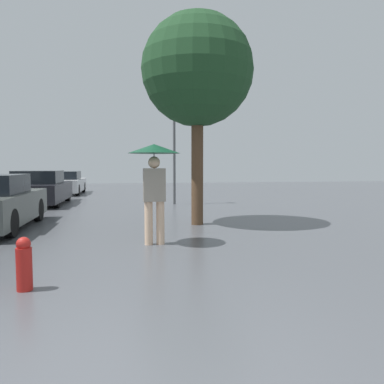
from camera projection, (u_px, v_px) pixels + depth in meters
name	position (u px, v px, depth m)	size (l,w,h in m)	color
pedestrian	(154.00, 168.00, 7.16)	(1.00, 1.00, 1.94)	beige
parked_car_third	(40.00, 189.00, 14.56)	(1.84, 4.13, 1.33)	black
parked_car_farthest	(65.00, 183.00, 20.01)	(1.77, 4.10, 1.22)	silver
tree	(197.00, 71.00, 9.45)	(2.84, 2.84, 5.36)	brown
street_lamp	(174.00, 119.00, 14.54)	(0.36, 0.36, 4.69)	#515456
fire_hydrant	(24.00, 264.00, 4.58)	(0.19, 0.19, 0.66)	#B21E19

